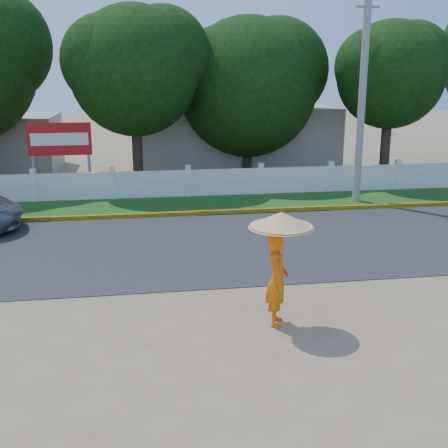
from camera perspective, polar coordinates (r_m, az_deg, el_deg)
name	(u,v)px	position (r m, az deg, el deg)	size (l,w,h in m)	color
ground	(239,306)	(12.28, 1.49, -8.29)	(120.00, 120.00, 0.00)	#9E8460
road	(211,244)	(16.45, -1.38, -2.09)	(60.00, 7.00, 0.02)	#38383A
grass_verge	(192,204)	(21.49, -3.27, 2.02)	(60.00, 3.50, 0.03)	#2D601E
curb	(197,213)	(19.83, -2.76, 1.10)	(40.00, 0.18, 0.16)	yellow
fence	(188,183)	(22.79, -3.66, 4.14)	(40.00, 0.10, 1.10)	silver
building_near	(232,137)	(29.70, 0.85, 8.78)	(10.00, 6.00, 3.20)	#B7AD99
utility_pole	(362,97)	(22.10, 13.86, 12.38)	(0.28, 0.28, 7.97)	gray
monk_with_parasol	(279,252)	(10.97, 5.61, -2.86)	(1.27, 1.27, 2.31)	orange
billboard	(60,143)	(23.72, -16.33, 7.89)	(2.50, 0.13, 2.95)	gray
tree_row	(245,74)	(25.76, 2.18, 14.97)	(41.05, 7.59, 8.96)	#473828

